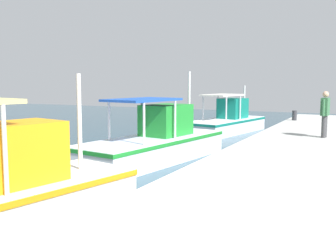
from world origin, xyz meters
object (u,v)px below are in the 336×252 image
fishing_boat_fourth (227,121)px  mooring_bollard_second (294,115)px  fishing_boat_third (155,142)px  fisherman_standing (325,112)px

fishing_boat_fourth → mooring_bollard_second: bearing=-81.6°
fishing_boat_third → fishing_boat_fourth: bearing=1.1°
fishing_boat_fourth → mooring_bollard_second: 3.61m
fishing_boat_third → fisherman_standing: size_ratio=3.98×
fisherman_standing → fishing_boat_fourth: bearing=44.2°
fishing_boat_fourth → mooring_bollard_second: (0.52, -3.54, 0.44)m
fishing_boat_third → fishing_boat_fourth: (8.75, 0.17, -0.04)m
fishing_boat_third → fisherman_standing: (3.02, -5.40, 1.08)m
fishing_boat_third → fishing_boat_fourth: fishing_boat_third is taller
fishing_boat_third → mooring_bollard_second: size_ratio=12.84×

